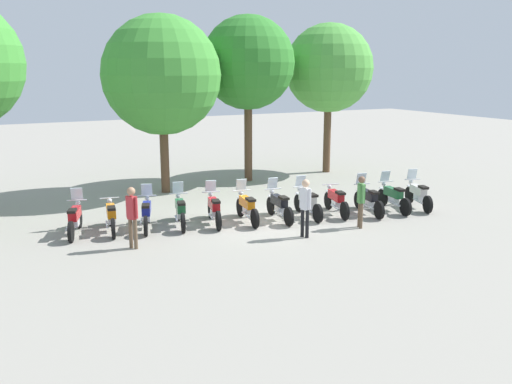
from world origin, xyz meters
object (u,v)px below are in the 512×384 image
(motorcycle_0, at_px, (75,218))
(motorcycle_5, at_px, (247,207))
(motorcycle_2, at_px, (147,213))
(person_0, at_px, (132,212))
(motorcycle_6, at_px, (279,205))
(motorcycle_1, at_px, (111,216))
(motorcycle_10, at_px, (393,197))
(motorcycle_7, at_px, (307,202))
(tree_1, at_px, (162,75))
(tree_3, at_px, (329,68))
(motorcycle_9, at_px, (368,199))
(person_1, at_px, (361,198))
(person_2, at_px, (305,203))
(motorcycle_4, at_px, (214,209))
(tree_2, at_px, (248,63))
(motorcycle_3, at_px, (180,210))
(motorcycle_11, at_px, (418,194))
(motorcycle_8, at_px, (336,200))

(motorcycle_0, bearing_deg, motorcycle_5, -83.36)
(motorcycle_2, height_order, person_0, person_0)
(motorcycle_6, bearing_deg, motorcycle_1, 84.13)
(motorcycle_5, bearing_deg, motorcycle_10, -93.46)
(motorcycle_7, height_order, motorcycle_10, same)
(motorcycle_10, distance_m, tree_1, 10.25)
(motorcycle_7, bearing_deg, tree_3, -31.37)
(motorcycle_9, bearing_deg, person_1, 145.40)
(person_2, relative_size, tree_3, 0.25)
(person_2, bearing_deg, motorcycle_9, -4.66)
(motorcycle_6, bearing_deg, motorcycle_4, 81.82)
(motorcycle_5, distance_m, motorcycle_7, 2.20)
(motorcycle_4, relative_size, tree_2, 0.29)
(person_0, xyz_separation_m, person_1, (7.13, -1.28, -0.07))
(motorcycle_3, relative_size, motorcycle_11, 1.02)
(motorcycle_8, relative_size, tree_3, 0.30)
(motorcycle_1, xyz_separation_m, motorcycle_2, (1.09, -0.19, 0.01))
(motorcycle_5, xyz_separation_m, motorcycle_10, (5.42, -1.08, 0.00))
(motorcycle_7, height_order, tree_3, tree_3)
(motorcycle_2, distance_m, motorcycle_10, 8.86)
(motorcycle_8, bearing_deg, motorcycle_11, -87.28)
(motorcycle_0, distance_m, person_2, 7.17)
(motorcycle_0, bearing_deg, motorcycle_1, -82.77)
(tree_1, bearing_deg, motorcycle_1, -125.22)
(motorcycle_11, relative_size, person_0, 1.17)
(motorcycle_0, bearing_deg, motorcycle_3, -81.55)
(motorcycle_2, distance_m, person_1, 6.95)
(motorcycle_0, distance_m, motorcycle_9, 9.99)
(motorcycle_10, bearing_deg, motorcycle_6, 88.91)
(motorcycle_7, xyz_separation_m, tree_3, (5.47, 6.84, 4.56))
(motorcycle_7, bearing_deg, motorcycle_4, 85.48)
(motorcycle_2, xyz_separation_m, person_0, (-0.92, -1.80, 0.56))
(person_0, bearing_deg, motorcycle_4, -13.52)
(motorcycle_9, bearing_deg, motorcycle_8, 79.44)
(motorcycle_6, distance_m, tree_1, 7.63)
(person_2, bearing_deg, person_1, -24.36)
(motorcycle_0, xyz_separation_m, motorcycle_11, (11.93, -2.34, 0.00))
(motorcycle_1, bearing_deg, motorcycle_11, -91.34)
(tree_3, bearing_deg, motorcycle_4, -144.75)
(motorcycle_3, xyz_separation_m, motorcycle_10, (7.59, -1.64, 0.00))
(motorcycle_4, bearing_deg, motorcycle_3, 88.91)
(motorcycle_9, relative_size, tree_3, 0.30)
(motorcycle_7, relative_size, motorcycle_9, 1.01)
(person_2, distance_m, tree_3, 11.89)
(motorcycle_0, height_order, tree_2, tree_2)
(person_1, bearing_deg, tree_2, -72.57)
(motorcycle_10, relative_size, tree_3, 0.30)
(motorcycle_4, bearing_deg, person_1, -109.74)
(motorcycle_6, height_order, motorcycle_7, same)
(motorcycle_6, xyz_separation_m, tree_1, (-2.09, 5.95, 4.29))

